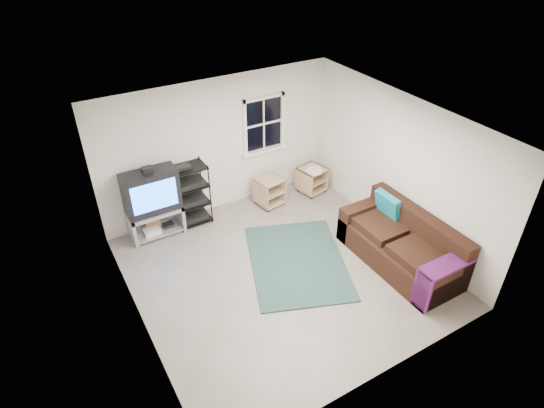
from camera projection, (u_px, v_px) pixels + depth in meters
room at (264, 127)px, 8.69m from camera, size 4.60×4.62×4.60m
tv_unit at (152, 198)px, 7.93m from camera, size 0.95×0.47×1.40m
av_rack at (192, 198)px, 8.38m from camera, size 0.61×0.45×1.22m
side_table_left at (268, 190)px, 9.02m from camera, size 0.56×0.56×0.57m
side_table_right at (311, 178)px, 9.39m from camera, size 0.58×0.58×0.57m
sofa at (402, 246)px, 7.51m from camera, size 0.96×2.16×0.99m
shag_rug at (297, 261)px, 7.69m from camera, size 2.21×2.54×0.03m
paper_bag at (152, 222)px, 8.32m from camera, size 0.29×0.21×0.38m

